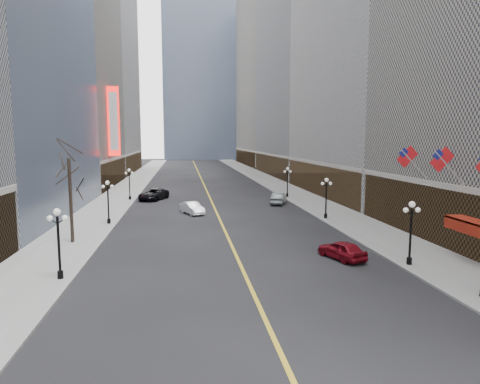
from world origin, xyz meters
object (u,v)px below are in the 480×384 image
object	(u,v)px
car_nb_far	(153,194)
streetlamp_east_3	(287,179)
streetlamp_west_3	(129,181)
streetlamp_east_1	(411,226)
streetlamp_east_2	(326,194)
car_nb_mid	(192,208)
streetlamp_west_2	(108,197)
car_sb_mid	(342,250)
streetlamp_west_1	(58,236)
car_sb_far	(278,198)

from	to	relation	value
car_nb_far	streetlamp_east_3	bearing A→B (deg)	20.67
streetlamp_west_3	streetlamp_east_1	bearing A→B (deg)	-56.75
streetlamp_east_2	car_nb_mid	size ratio (longest dim) A/B	1.03
car_nb_far	streetlamp_east_1	bearing A→B (deg)	-39.52
streetlamp_east_1	streetlamp_west_2	xyz separation A→B (m)	(-23.60, 18.00, 0.00)
streetlamp_east_1	car_nb_mid	bearing A→B (deg)	122.21
streetlamp_west_2	car_nb_mid	distance (m)	10.60
streetlamp_west_2	car_nb_far	distance (m)	18.65
streetlamp_east_1	streetlamp_west_3	world-z (taller)	same
streetlamp_east_1	car_sb_mid	distance (m)	5.20
streetlamp_east_1	streetlamp_west_3	size ratio (longest dim) A/B	1.00
car_nb_mid	car_sb_mid	distance (m)	23.63
streetlamp_west_1	streetlamp_west_2	bearing A→B (deg)	90.00
car_nb_far	car_nb_mid	bearing A→B (deg)	-45.60
car_sb_mid	streetlamp_east_1	bearing A→B (deg)	128.97
streetlamp_west_3	car_nb_far	xyz separation A→B (m)	(3.38, 0.23, -2.06)
streetlamp_west_1	car_nb_far	bearing A→B (deg)	84.67
car_nb_mid	streetlamp_east_1	bearing A→B (deg)	-80.87
streetlamp_east_2	car_nb_mid	distance (m)	15.91
streetlamp_east_1	car_sb_far	world-z (taller)	streetlamp_east_1
streetlamp_east_1	streetlamp_west_1	world-z (taller)	same
streetlamp_east_2	car_sb_mid	world-z (taller)	streetlamp_east_2
streetlamp_east_2	car_nb_far	world-z (taller)	streetlamp_east_2
car_sb_far	streetlamp_west_1	bearing A→B (deg)	74.70
streetlamp_east_3	car_nb_mid	distance (m)	19.50
streetlamp_west_2	car_sb_far	world-z (taller)	streetlamp_west_2
streetlamp_west_3	car_nb_far	size ratio (longest dim) A/B	0.75
streetlamp_east_2	streetlamp_west_2	xyz separation A→B (m)	(-23.60, 0.00, 0.00)
streetlamp_west_2	streetlamp_west_3	world-z (taller)	same
streetlamp_east_3	streetlamp_west_1	distance (m)	43.05
streetlamp_east_1	streetlamp_west_1	size ratio (longest dim) A/B	1.00
streetlamp_east_3	streetlamp_west_3	distance (m)	23.60
streetlamp_east_3	streetlamp_west_1	size ratio (longest dim) A/B	1.00
streetlamp_east_1	car_sb_far	size ratio (longest dim) A/B	0.94
car_nb_mid	car_sb_mid	xyz separation A→B (m)	(10.72, -21.05, -0.01)
streetlamp_east_3	streetlamp_west_2	distance (m)	29.68
streetlamp_west_1	car_nb_far	xyz separation A→B (m)	(3.38, 36.23, -2.06)
streetlamp_east_2	car_nb_far	size ratio (longest dim) A/B	0.75
streetlamp_east_1	car_nb_mid	xyz separation A→B (m)	(-14.78, 23.47, -2.18)
car_sb_mid	streetlamp_west_1	bearing A→B (deg)	-13.22
streetlamp_east_2	car_sb_mid	xyz separation A→B (m)	(-4.06, -15.58, -2.19)
car_nb_far	streetlamp_east_2	bearing A→B (deg)	-20.72
streetlamp_east_2	streetlamp_east_1	bearing A→B (deg)	-90.00
streetlamp_east_3	car_sb_far	size ratio (longest dim) A/B	0.94
streetlamp_east_1	car_sb_mid	xyz separation A→B (m)	(-4.06, 2.42, -2.19)
streetlamp_east_1	streetlamp_west_2	bearing A→B (deg)	142.67
streetlamp_east_1	streetlamp_east_3	distance (m)	36.00
streetlamp_east_2	streetlamp_west_2	distance (m)	23.60
streetlamp_west_1	streetlamp_east_2	bearing A→B (deg)	37.33
car_nb_far	streetlamp_west_2	bearing A→B (deg)	-79.19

